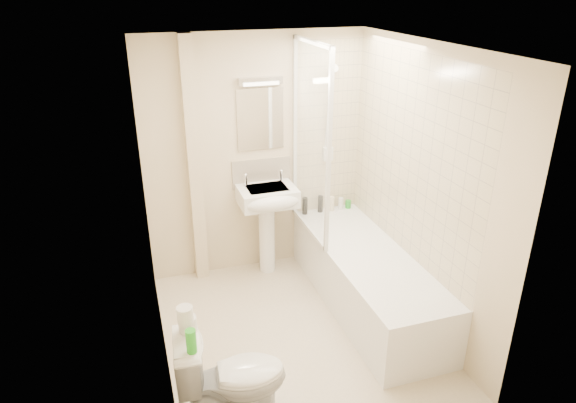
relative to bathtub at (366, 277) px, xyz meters
name	(u,v)px	position (x,y,z in m)	size (l,w,h in m)	color
floor	(296,332)	(-0.75, -0.20, -0.29)	(2.50, 2.50, 0.00)	beige
wall_back	(256,157)	(-0.75, 1.05, 0.91)	(2.20, 0.02, 2.40)	beige
wall_left	(152,226)	(-1.85, -0.20, 0.91)	(0.02, 2.50, 2.40)	beige
wall_right	(421,190)	(0.35, -0.20, 0.91)	(0.02, 2.50, 2.40)	beige
ceiling	(298,46)	(-0.75, -0.20, 2.11)	(2.20, 2.50, 0.02)	white
tile_back	(328,129)	(0.00, 1.04, 1.14)	(0.70, 0.01, 1.75)	beige
tile_right	(410,157)	(0.34, 0.00, 1.14)	(0.01, 2.10, 1.75)	beige
pipe_boxing	(194,166)	(-1.37, 0.99, 0.91)	(0.12, 0.12, 2.40)	beige
splashback	(262,173)	(-0.70, 1.04, 0.74)	(0.60, 0.01, 0.30)	beige
mirror	(260,119)	(-0.70, 1.04, 1.29)	(0.46, 0.01, 0.60)	white
strip_light	(260,81)	(-0.70, 1.02, 1.66)	(0.42, 0.07, 0.07)	silver
bathtub	(366,277)	(0.00, 0.00, 0.00)	(0.70, 2.10, 0.55)	white
shower_screen	(310,142)	(-0.35, 0.60, 1.16)	(0.04, 0.92, 1.80)	white
shower_fixture	(329,118)	(0.00, 0.99, 1.26)	(0.10, 0.16, 0.99)	white
pedestal_sink	(268,207)	(-0.70, 0.81, 0.47)	(0.56, 0.50, 1.08)	white
bottle_black_a	(305,206)	(-0.26, 0.96, 0.35)	(0.05, 0.05, 0.18)	black
bottle_black_b	(320,204)	(-0.09, 0.96, 0.35)	(0.05, 0.05, 0.18)	black
bottle_cream	(331,204)	(0.04, 0.96, 0.34)	(0.06, 0.06, 0.15)	beige
bottle_white_b	(341,203)	(0.15, 0.96, 0.32)	(0.05, 0.05, 0.13)	white
bottle_green	(348,204)	(0.23, 0.96, 0.30)	(0.06, 0.06, 0.09)	green
toilet	(232,378)	(-1.47, -0.97, 0.08)	(0.75, 0.47, 0.74)	white
toilet_roll_lower	(188,324)	(-1.72, -0.87, 0.50)	(0.12, 0.12, 0.11)	white
toilet_roll_upper	(185,315)	(-1.73, -0.91, 0.61)	(0.10, 0.10, 0.11)	white
green_bottle	(191,341)	(-1.72, -1.08, 0.53)	(0.06, 0.06, 0.16)	green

